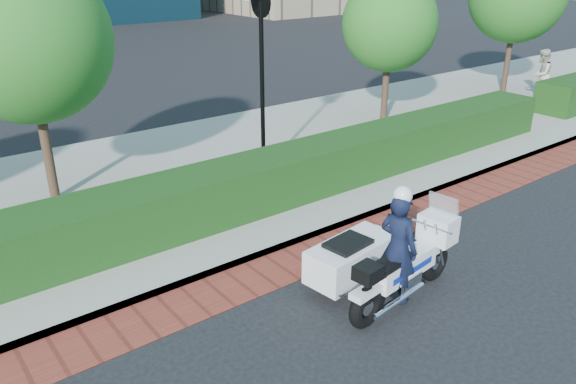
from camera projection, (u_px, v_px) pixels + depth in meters
ground at (397, 281)px, 9.21m from camera, size 120.00×120.00×0.00m
brick_strip at (336, 246)px, 10.30m from camera, size 60.00×1.00×0.01m
sidewalk at (211, 172)px, 13.55m from camera, size 60.00×8.00×0.15m
hedge_main at (269, 180)px, 11.57m from camera, size 18.00×1.20×1.00m
lamppost at (262, 51)px, 12.39m from camera, size 1.02×0.70×4.21m
tree_b at (27, 40)px, 10.62m from camera, size 3.20×3.20×4.89m
tree_c at (390, 24)px, 16.39m from camera, size 2.80×2.80×4.30m
police_motorcycle at (381, 257)px, 8.58m from camera, size 2.45×1.75×1.98m
pedestrian at (541, 75)px, 19.63m from camera, size 0.96×0.81×1.76m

